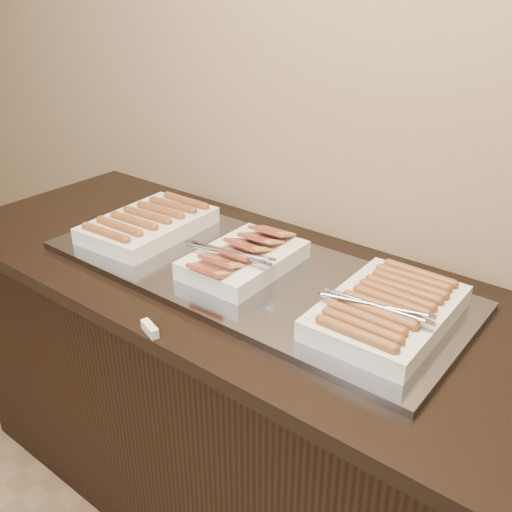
# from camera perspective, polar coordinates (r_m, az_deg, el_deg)

# --- Properties ---
(counter) EXTENTS (2.06, 0.76, 0.90)m
(counter) POSITION_cam_1_polar(r_m,az_deg,el_deg) (1.84, -0.67, -14.32)
(counter) COLOR black
(counter) RESTS_ON ground
(warming_tray) EXTENTS (1.20, 0.50, 0.02)m
(warming_tray) POSITION_cam_1_polar(r_m,az_deg,el_deg) (1.58, -0.76, -1.68)
(warming_tray) COLOR gray
(warming_tray) RESTS_ON counter
(dish_left) EXTENTS (0.28, 0.40, 0.07)m
(dish_left) POSITION_cam_1_polar(r_m,az_deg,el_deg) (1.82, -10.69, 3.18)
(dish_left) COLOR silver
(dish_left) RESTS_ON warming_tray
(dish_center) EXTENTS (0.27, 0.36, 0.09)m
(dish_center) POSITION_cam_1_polar(r_m,az_deg,el_deg) (1.56, -1.34, -0.19)
(dish_center) COLOR silver
(dish_center) RESTS_ON warming_tray
(dish_right) EXTENTS (0.28, 0.40, 0.08)m
(dish_right) POSITION_cam_1_polar(r_m,az_deg,el_deg) (1.36, 12.98, -5.25)
(dish_right) COLOR silver
(dish_right) RESTS_ON warming_tray
(label_holder) EXTENTS (0.06, 0.04, 0.02)m
(label_holder) POSITION_cam_1_polar(r_m,az_deg,el_deg) (1.36, -10.57, -7.18)
(label_holder) COLOR silver
(label_holder) RESTS_ON counter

